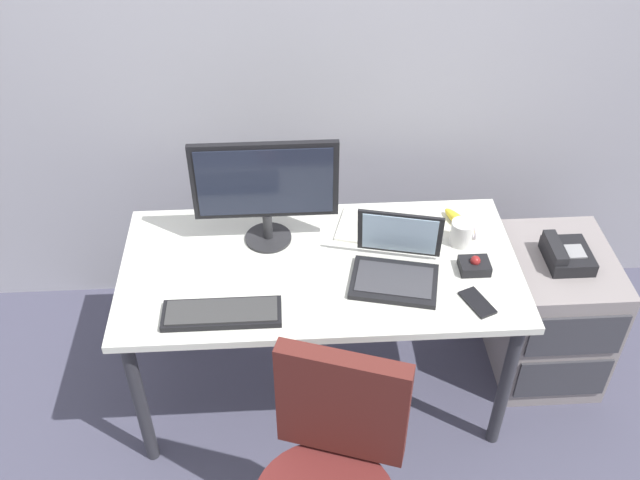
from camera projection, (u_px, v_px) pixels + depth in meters
name	position (u px, v px, depth m)	size (l,w,h in m)	color
ground_plane	(320.00, 385.00, 3.13)	(8.00, 8.00, 0.00)	#454458
back_wall	(309.00, 9.00, 2.78)	(6.00, 0.10, 2.80)	#9E9DA6
desk	(320.00, 279.00, 2.72)	(1.49, 0.74, 0.71)	silver
file_cabinet	(549.00, 312.00, 3.05)	(0.42, 0.53, 0.61)	gray
desk_phone	(566.00, 255.00, 2.82)	(0.17, 0.20, 0.09)	black
monitor_main	(265.00, 186.00, 2.63)	(0.54, 0.18, 0.44)	#262628
keyboard	(222.00, 313.00, 2.46)	(0.41, 0.14, 0.03)	black
laptop	(396.00, 264.00, 2.60)	(0.36, 0.34, 0.24)	black
trackball_mouse	(474.00, 265.00, 2.64)	(0.11, 0.09, 0.07)	black
coffee_mug	(462.00, 233.00, 2.74)	(0.10, 0.09, 0.10)	silver
paper_notepad	(358.00, 226.00, 2.84)	(0.15, 0.21, 0.01)	white
cell_phone	(477.00, 303.00, 2.51)	(0.07, 0.14, 0.01)	black
banana	(460.00, 222.00, 2.84)	(0.19, 0.04, 0.04)	yellow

